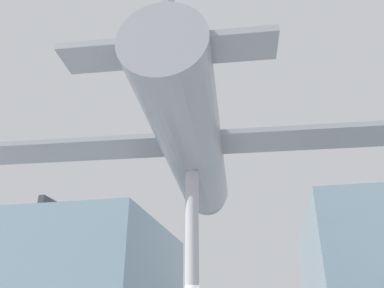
{
  "coord_description": "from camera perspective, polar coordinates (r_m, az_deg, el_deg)",
  "views": [
    {
      "loc": [
        2.33,
        -11.84,
        1.54
      ],
      "look_at": [
        0.0,
        0.0,
        7.24
      ],
      "focal_mm": 35.0,
      "sensor_mm": 36.0,
      "label": 1
    }
  ],
  "objects": [
    {
      "name": "glass_pavilion_left",
      "position": [
        28.56,
        -16.33,
        -19.81
      ],
      "size": [
        11.17,
        13.9,
        8.2
      ],
      "color": "#7593A3",
      "rests_on": "ground_plane"
    },
    {
      "name": "support_pylon_central",
      "position": [
        12.17,
        0.0,
        -18.01
      ],
      "size": [
        0.44,
        0.44,
        6.17
      ],
      "color": "#B7B7BC",
      "rests_on": "ground_plane"
    },
    {
      "name": "suspended_airplane",
      "position": [
        13.54,
        0.11,
        -0.33
      ],
      "size": [
        16.39,
        12.55,
        3.22
      ],
      "rotation": [
        0.0,
        0.0,
        0.07
      ],
      "color": "#93999E",
      "rests_on": "support_pylon_central"
    }
  ]
}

